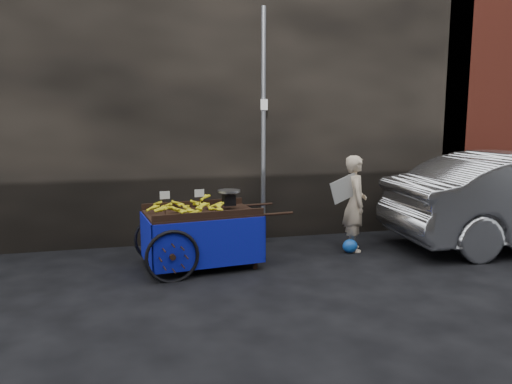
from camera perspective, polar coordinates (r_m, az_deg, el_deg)
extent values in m
plane|color=black|center=(7.56, 1.13, -8.36)|extent=(80.00, 80.00, 0.00)
cube|color=black|center=(9.62, -8.82, 10.33)|extent=(11.00, 2.00, 5.00)
cube|color=#591E14|center=(12.09, 24.03, 9.37)|extent=(3.00, 2.00, 5.00)
cylinder|color=slate|center=(8.56, 0.84, 7.27)|extent=(0.08, 0.08, 4.00)
cube|color=white|center=(8.51, 0.94, 9.96)|extent=(0.12, 0.02, 0.18)
cube|color=black|center=(7.36, -6.29, -2.50)|extent=(1.70, 1.18, 0.06)
cube|color=black|center=(7.79, -7.18, -1.36)|extent=(1.58, 0.24, 0.10)
cube|color=black|center=(6.90, -5.30, -2.66)|extent=(1.58, 0.24, 0.10)
cube|color=black|center=(7.29, -0.10, -5.77)|extent=(0.06, 0.06, 0.80)
cube|color=black|center=(8.01, -2.14, -4.42)|extent=(0.06, 0.06, 0.80)
cylinder|color=black|center=(7.33, 2.44, -2.51)|extent=(0.50, 0.10, 0.04)
cylinder|color=black|center=(8.05, 0.18, -1.47)|extent=(0.50, 0.10, 0.04)
torus|color=black|center=(6.84, -9.53, -7.32)|extent=(0.75, 0.14, 0.75)
torus|color=black|center=(7.86, -11.11, -5.23)|extent=(0.75, 0.14, 0.75)
cylinder|color=black|center=(7.35, -10.38, -6.21)|extent=(0.19, 1.11, 0.05)
cube|color=#081F9A|center=(6.96, -5.17, -6.01)|extent=(1.62, 0.22, 0.68)
cube|color=#081F9A|center=(7.91, -7.19, -4.22)|extent=(1.62, 0.22, 0.68)
cube|color=#081F9A|center=(7.28, -12.41, -5.52)|extent=(0.15, 1.03, 0.68)
cube|color=#081F9A|center=(7.67, -0.40, -4.57)|extent=(0.15, 1.03, 0.68)
cube|color=black|center=(7.50, -3.10, -0.94)|extent=(0.19, 0.16, 0.16)
cylinder|color=silver|center=(7.48, -3.11, 0.11)|extent=(0.38, 0.38, 0.03)
cube|color=white|center=(7.08, -10.39, -0.36)|extent=(0.14, 0.03, 0.11)
cube|color=white|center=(7.19, -6.49, -0.13)|extent=(0.14, 0.03, 0.11)
imported|color=beige|center=(8.37, 11.24, -1.27)|extent=(0.50, 0.65, 1.58)
cube|color=#B9B9B2|center=(8.12, 10.10, 0.40)|extent=(0.57, 0.15, 0.50)
ellipsoid|color=blue|center=(8.32, 10.70, -6.09)|extent=(0.25, 0.20, 0.23)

